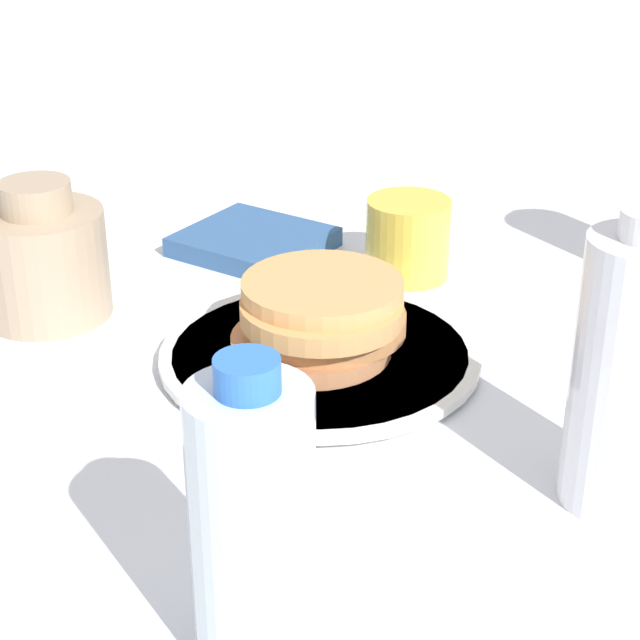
# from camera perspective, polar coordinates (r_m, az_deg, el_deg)

# --- Properties ---
(ground_plane) EXTENTS (4.00, 4.00, 0.00)m
(ground_plane) POSITION_cam_1_polar(r_m,az_deg,el_deg) (0.88, -0.17, -2.71)
(ground_plane) COLOR white
(plate) EXTENTS (0.27, 0.27, 0.01)m
(plate) POSITION_cam_1_polar(r_m,az_deg,el_deg) (0.89, 0.00, -1.91)
(plate) COLOR silver
(plate) RESTS_ON ground_plane
(pancake_stack) EXTENTS (0.15, 0.14, 0.06)m
(pancake_stack) POSITION_cam_1_polar(r_m,az_deg,el_deg) (0.87, 0.05, 0.18)
(pancake_stack) COLOR tan
(pancake_stack) RESTS_ON plate
(juice_glass) EXTENTS (0.08, 0.08, 0.08)m
(juice_glass) POSITION_cam_1_polar(r_m,az_deg,el_deg) (1.04, 4.71, 4.37)
(juice_glass) COLOR yellow
(juice_glass) RESTS_ON ground_plane
(cream_jug) EXTENTS (0.11, 0.11, 0.13)m
(cream_jug) POSITION_cam_1_polar(r_m,az_deg,el_deg) (0.98, -14.56, 3.16)
(cream_jug) COLOR tan
(cream_jug) RESTS_ON ground_plane
(water_bottle_near) EXTENTS (0.07, 0.07, 0.21)m
(water_bottle_near) POSITION_cam_1_polar(r_m,az_deg,el_deg) (0.71, 16.09, -2.71)
(water_bottle_near) COLOR white
(water_bottle_near) RESTS_ON ground_plane
(water_bottle_mid) EXTENTS (0.07, 0.07, 0.18)m
(water_bottle_mid) POSITION_cam_1_polar(r_m,az_deg,el_deg) (0.56, -3.63, -10.94)
(water_bottle_mid) COLOR silver
(water_bottle_mid) RESTS_ON ground_plane
(napkin) EXTENTS (0.18, 0.18, 0.02)m
(napkin) POSITION_cam_1_polar(r_m,az_deg,el_deg) (1.11, -3.55, 4.18)
(napkin) COLOR #33598C
(napkin) RESTS_ON ground_plane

